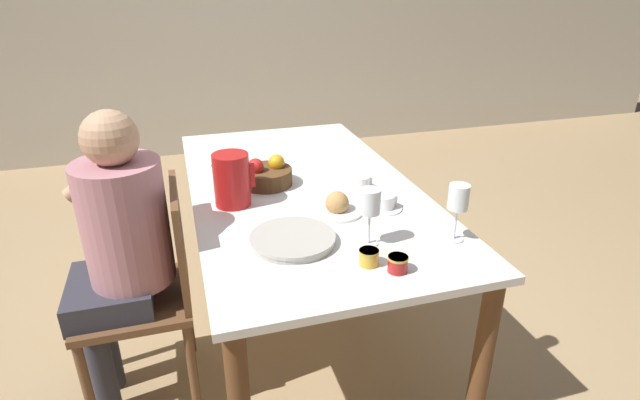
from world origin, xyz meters
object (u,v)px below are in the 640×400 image
person_seated (118,242)px  jam_jar_red (369,256)px  teacup_near_person (384,203)px  serving_tray (293,239)px  red_pitcher (232,180)px  wine_glass_juice (458,200)px  teacup_across (360,184)px  bread_plate (337,206)px  chair_person_side (152,289)px  jam_jar_amber (398,263)px  fruit_bowl (267,175)px  wine_glass_water (370,204)px

person_seated → jam_jar_red: 0.90m
teacup_near_person → serving_tray: 0.45m
serving_tray → red_pitcher: bearing=112.2°
wine_glass_juice → teacup_across: bearing=107.0°
red_pitcher → bread_plate: bearing=-27.2°
bread_plate → wine_glass_juice: bearing=-44.6°
chair_person_side → wine_glass_juice: bearing=-108.2°
wine_glass_juice → red_pitcher: bearing=143.7°
serving_tray → jam_jar_amber: (0.28, -0.27, 0.02)m
teacup_near_person → red_pitcher: bearing=159.4°
person_seated → fruit_bowl: bearing=-60.5°
teacup_across → jam_jar_red: 0.63m
red_pitcher → teacup_across: 0.56m
red_pitcher → jam_jar_amber: (0.44, -0.66, -0.08)m
chair_person_side → fruit_bowl: (0.53, 0.34, 0.28)m
wine_glass_water → fruit_bowl: size_ratio=0.92×
chair_person_side → wine_glass_water: size_ratio=4.26×
red_pitcher → wine_glass_water: 0.63m
red_pitcher → serving_tray: size_ratio=0.71×
teacup_across → fruit_bowl: bearing=156.5°
chair_person_side → bread_plate: 0.79m
teacup_across → jam_jar_amber: teacup_across is taller
red_pitcher → fruit_bowl: red_pitcher is taller
person_seated → bread_plate: 0.83m
teacup_across → fruit_bowl: size_ratio=0.66×
wine_glass_juice → teacup_across: size_ratio=1.42×
teacup_near_person → jam_jar_red: bearing=-119.6°
wine_glass_water → jam_jar_amber: bearing=-82.7°
chair_person_side → red_pitcher: 0.53m
serving_tray → teacup_near_person: bearing=22.0°
wine_glass_water → fruit_bowl: bearing=110.6°
chair_person_side → jam_jar_amber: bearing=-121.5°
bread_plate → jam_jar_red: size_ratio=3.02×
chair_person_side → red_pitcher: size_ratio=4.10×
chair_person_side → teacup_across: size_ratio=5.96×
teacup_across → serving_tray: size_ratio=0.49×
teacup_across → jam_jar_red: (-0.19, -0.60, 0.00)m
wine_glass_water → bread_plate: (-0.03, 0.27, -0.13)m
serving_tray → jam_jar_red: (0.20, -0.21, 0.02)m
teacup_near_person → jam_jar_amber: bearing=-107.7°
serving_tray → fruit_bowl: fruit_bowl is taller
person_seated → fruit_bowl: 0.71m
person_seated → bread_plate: person_seated is taller
red_pitcher → person_seated: bearing=-157.7°
person_seated → wine_glass_juice: (1.16, -0.35, 0.17)m
chair_person_side → wine_glass_water: 0.91m
jam_jar_red → fruit_bowl: 0.79m
wine_glass_water → wine_glass_juice: bearing=-10.6°
chair_person_side → wine_glass_juice: 1.19m
jam_jar_amber → fruit_bowl: 0.87m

